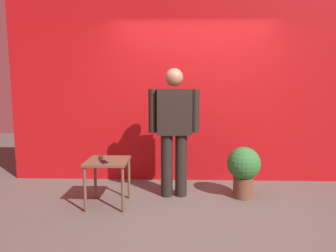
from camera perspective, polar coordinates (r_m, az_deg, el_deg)
ground_plane at (r=3.65m, az=5.70°, el=-16.50°), size 12.00×12.00×0.00m
back_wall_red at (r=4.72m, az=4.81°, el=7.68°), size 5.70×0.12×3.00m
standing_person at (r=4.00m, az=1.14°, el=0.02°), size 0.68×0.27×1.72m
side_table at (r=3.84m, az=-11.34°, el=-7.67°), size 0.51×0.51×0.58m
cell_phone at (r=3.72m, az=-12.06°, el=-6.65°), size 0.13×0.16×0.01m
tv_remote at (r=3.91m, az=-12.57°, el=-5.90°), size 0.09×0.18×0.02m
potted_plant at (r=4.16m, az=14.12°, el=-7.68°), size 0.44×0.44×0.69m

